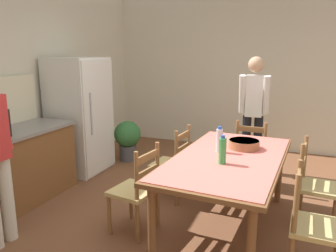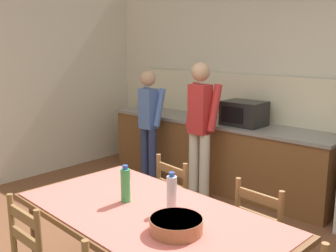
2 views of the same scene
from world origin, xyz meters
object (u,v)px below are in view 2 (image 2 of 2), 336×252
at_px(chair_side_far_right, 266,239).
at_px(person_at_sink, 149,121).
at_px(dining_table, 148,222).
at_px(chair_side_far_left, 182,206).
at_px(microwave, 244,113).
at_px(bottle_off_centre, 172,193).
at_px(bottle_near_centre, 126,185).
at_px(person_at_counter, 200,124).
at_px(serving_bowl, 176,224).

distance_m(chair_side_far_right, person_at_sink, 2.71).
distance_m(dining_table, person_at_sink, 2.74).
bearing_deg(chair_side_far_right, chair_side_far_left, 1.25).
xyz_separation_m(chair_side_far_left, chair_side_far_right, (0.87, -0.05, 0.00)).
distance_m(microwave, bottle_off_centre, 2.48).
relative_size(chair_side_far_right, person_at_sink, 0.59).
xyz_separation_m(bottle_near_centre, chair_side_far_left, (-0.15, 0.81, -0.46)).
distance_m(microwave, dining_table, 2.58).
distance_m(bottle_off_centre, person_at_counter, 2.13).
bearing_deg(person_at_counter, bottle_near_centre, -157.19).
relative_size(dining_table, chair_side_far_right, 2.18).
height_order(dining_table, person_at_counter, person_at_counter).
relative_size(microwave, person_at_counter, 0.30).
bearing_deg(bottle_off_centre, bottle_near_centre, -162.89).
height_order(bottle_off_centre, chair_side_far_right, bottle_off_centre).
xyz_separation_m(bottle_near_centre, chair_side_far_right, (0.72, 0.76, -0.46)).
distance_m(bottle_near_centre, person_at_sink, 2.56).
distance_m(serving_bowl, person_at_counter, 2.44).
relative_size(dining_table, serving_bowl, 6.21).
height_order(microwave, chair_side_far_right, microwave).
bearing_deg(person_at_sink, chair_side_far_left, -125.95).
height_order(bottle_off_centre, person_at_counter, person_at_counter).
bearing_deg(microwave, serving_bowl, -66.65).
height_order(chair_side_far_left, person_at_sink, person_at_sink).
height_order(microwave, dining_table, microwave).
distance_m(serving_bowl, chair_side_far_right, 0.96).
relative_size(microwave, chair_side_far_left, 0.55).
xyz_separation_m(bottle_near_centre, person_at_counter, (-0.80, 1.90, 0.04)).
xyz_separation_m(chair_side_far_right, person_at_sink, (-2.41, 1.17, 0.42)).
height_order(dining_table, serving_bowl, serving_bowl).
relative_size(microwave, person_at_sink, 0.33).
relative_size(serving_bowl, chair_side_far_left, 0.35).
bearing_deg(chair_side_far_right, microwave, -48.67).
bearing_deg(dining_table, bottle_near_centre, 176.59).
height_order(bottle_near_centre, serving_bowl, bottle_near_centre).
distance_m(dining_table, person_at_counter, 2.20).
distance_m(microwave, serving_bowl, 2.77).
bearing_deg(bottle_near_centre, dining_table, -3.41).
relative_size(microwave, dining_table, 0.25).
distance_m(bottle_near_centre, person_at_counter, 2.07).
bearing_deg(person_at_counter, bottle_off_centre, -147.50).
bearing_deg(dining_table, microwave, 107.34).
height_order(microwave, chair_side_far_left, microwave).
height_order(microwave, serving_bowl, microwave).
relative_size(microwave, serving_bowl, 1.56).
distance_m(chair_side_far_left, person_at_sink, 1.95).
bearing_deg(microwave, dining_table, -72.66).
bearing_deg(microwave, person_at_sink, -156.82).
xyz_separation_m(dining_table, chair_side_far_left, (-0.39, 0.82, -0.26)).
bearing_deg(bottle_near_centre, chair_side_far_right, 46.38).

